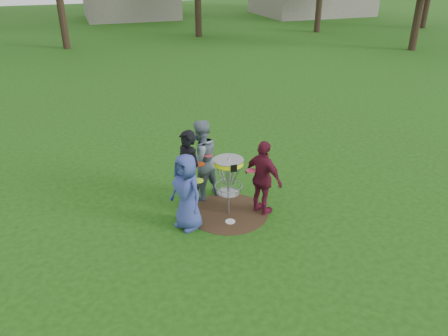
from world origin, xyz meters
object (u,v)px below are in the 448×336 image
object	(u,v)px
player_black	(188,172)
player_grey	(200,160)
player_blue	(187,192)
player_maroon	(263,178)
disc_golf_basket	(229,173)

from	to	relation	value
player_black	player_grey	distance (m)	0.66
player_blue	player_black	bearing A→B (deg)	136.22
player_maroon	disc_golf_basket	distance (m)	0.78
player_grey	disc_golf_basket	xyz separation A→B (m)	(0.37, -0.92, 0.04)
player_black	player_grey	xyz separation A→B (m)	(0.44, 0.50, 0.01)
player_maroon	disc_golf_basket	size ratio (longest dim) A/B	1.26
player_blue	player_grey	size ratio (longest dim) A/B	0.86
player_blue	disc_golf_basket	distance (m)	1.04
player_maroon	player_blue	bearing A→B (deg)	64.85
player_blue	disc_golf_basket	xyz separation A→B (m)	(1.00, 0.22, 0.17)
player_black	disc_golf_basket	world-z (taller)	player_black
player_maroon	player_black	bearing A→B (deg)	42.11
player_black	disc_golf_basket	bearing A→B (deg)	37.49
player_blue	player_black	distance (m)	0.69
player_grey	player_maroon	distance (m)	1.59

